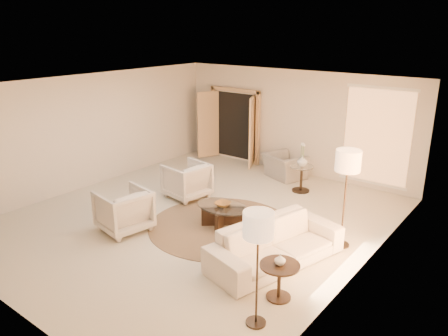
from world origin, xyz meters
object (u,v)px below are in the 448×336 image
Objects in this scene: sofa at (276,244)px; side_table at (301,176)px; end_table at (279,275)px; bowl at (223,204)px; armchair_right at (123,208)px; floor_lamp_near at (348,165)px; end_vase at (280,260)px; accent_chair at (285,162)px; coffee_table at (223,213)px; armchair_left at (187,179)px; side_vase at (302,161)px; floor_lamp_far at (258,230)px.

sofa is 3.77× the size of side_table.
bowl is (-2.20, 1.47, 0.08)m from end_table.
armchair_right is 2.93× the size of bowl.
floor_lamp_near reaches higher than end_vase.
accent_chair is at bearing 136.04° from floor_lamp_near.
end_table is 2.44m from floor_lamp_near.
side_table reaches higher than coffee_table.
sofa is 4.50m from accent_chair.
armchair_left is at bearing 83.14° from sofa.
side_table is at bearing 36.39° from sofa.
armchair_left is 2.83m from side_vase.
side_vase is at bearing 82.97° from coffee_table.
end_vase is at bearing 95.04° from floor_lamp_far.
floor_lamp_far is at bearing -84.96° from end_vase.
side_vase is (-1.87, 4.18, 0.39)m from end_table.
armchair_right reaches higher than sofa.
accent_chair is at bearing 142.98° from side_table.
side_table is (-1.87, 4.18, 0.01)m from end_table.
floor_lamp_near is at bearing 90.00° from floor_lamp_far.
accent_chair is 3.38m from coffee_table.
armchair_left is at bearing 143.61° from floor_lamp_far.
side_table is at bearing 114.13° from end_vase.
coffee_table is 2.35× the size of end_table.
floor_lamp_far is (0.64, -1.56, 1.06)m from sofa.
side_table reaches higher than end_table.
armchair_left is 2.81m from side_table.
sofa is 7.69× the size of bowl.
end_vase is (3.63, -0.10, 0.18)m from armchair_right.
end_vase is 4.58m from side_vase.
armchair_right reaches higher than coffee_table.
sofa is 3.14m from armchair_right.
accent_chair is at bearing 179.29° from armchair_right.
armchair_right is at bearing 178.43° from end_table.
armchair_left is at bearing 87.17° from accent_chair.
armchair_right reaches higher than end_table.
armchair_right is (-3.05, -0.75, 0.11)m from sofa.
sofa is at bearing -20.72° from bowl.
floor_lamp_near is (2.77, -2.67, 1.13)m from accent_chair.
bowl is at bearing 146.31° from end_table.
end_table is 0.36× the size of floor_lamp_far.
accent_chair reaches higher than bowl.
floor_lamp_far is (-0.00, -2.84, -0.15)m from floor_lamp_near.
accent_chair is 3.38m from bowl.
accent_chair is at bearing 142.98° from side_vase.
armchair_right is at bearing -113.32° from side_table.
armchair_left is at bearing -134.37° from side_vase.
sofa is 2.62× the size of armchair_right.
side_table is at bearing 163.19° from accent_chair.
floor_lamp_far reaches higher than side_vase.
floor_lamp_far is 5.20× the size of bowl.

